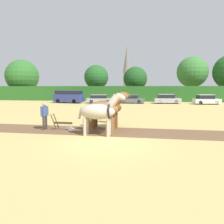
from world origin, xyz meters
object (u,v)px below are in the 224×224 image
object	(u,v)px
draft_horse_lead_left	(99,112)
draft_horse_lead_right	(104,109)
parked_car_center	(167,99)
parked_car_center_right	(206,100)
draft_horse_trail_left	(107,107)
farmer_at_plow	(45,114)
parked_van	(69,96)
tree_far_left	(22,76)
plow	(65,125)
tree_left	(96,77)
farmer_beside_team	(111,110)
parked_car_left	(100,99)
parked_car_center_left	(131,99)
tree_center_left	(135,79)
tree_center	(192,72)
church_spire	(127,69)

from	to	relation	value
draft_horse_lead_left	draft_horse_lead_right	bearing A→B (deg)	90.11
parked_car_center	parked_car_center_right	xyz separation A→B (m)	(6.00, -0.69, -0.01)
draft_horse_trail_left	farmer_at_plow	xyz separation A→B (m)	(-3.88, -1.19, -0.36)
farmer_at_plow	parked_van	size ratio (longest dim) A/B	0.33
tree_far_left	plow	world-z (taller)	tree_far_left
draft_horse_lead_left	draft_horse_trail_left	world-z (taller)	draft_horse_trail_left
draft_horse_lead_right	parked_car_center	world-z (taller)	draft_horse_lead_right
tree_left	farmer_beside_team	bearing A→B (deg)	-75.45
draft_horse_trail_left	draft_horse_lead_left	bearing A→B (deg)	-89.97
draft_horse_lead_right	plow	distance (m)	2.77
tree_far_left	farmer_beside_team	bearing A→B (deg)	-50.38
parked_car_left	tree_left	bearing A→B (deg)	102.26
parked_car_left	parked_car_center_left	distance (m)	5.30
tree_far_left	draft_horse_trail_left	distance (m)	40.86
farmer_beside_team	parked_car_center_left	xyz separation A→B (m)	(0.30, 20.48, -0.28)
draft_horse_trail_left	parked_car_center_left	bearing A→B (deg)	90.69
tree_far_left	parked_car_left	size ratio (longest dim) A/B	1.95
plow	draft_horse_lead_right	bearing A→B (deg)	0.00
plow	parked_car_center_left	xyz separation A→B (m)	(2.83, 23.49, 0.38)
farmer_at_plow	tree_center_left	bearing A→B (deg)	98.49
farmer_at_plow	parked_car_center_right	xyz separation A→B (m)	(15.98, 23.15, -0.30)
plow	parked_car_center_right	size ratio (longest dim) A/B	0.36
draft_horse_lead_left	parked_van	size ratio (longest dim) A/B	0.53
farmer_at_plow	parked_car_center_right	distance (m)	28.14
farmer_beside_team	tree_far_left	bearing A→B (deg)	-172.73
parked_car_left	plow	bearing A→B (deg)	-87.23
tree_left	parked_van	world-z (taller)	tree_left
farmer_beside_team	draft_horse_lead_left	bearing A→B (deg)	-32.45
farmer_beside_team	parked_car_center	bearing A→B (deg)	131.15
tree_center	draft_horse_lead_left	bearing A→B (deg)	-108.84
parked_car_center_right	tree_far_left	bearing A→B (deg)	158.95
tree_center_left	parked_car_center	world-z (taller)	tree_center_left
tree_center	draft_horse_lead_left	size ratio (longest dim) A/B	3.20
farmer_at_plow	parked_car_left	xyz separation A→B (m)	(-1.14, 23.01, -0.34)
farmer_at_plow	farmer_beside_team	distance (m)	4.92
plow	parked_van	size ratio (longest dim) A/B	0.28
draft_horse_lead_right	tree_center	bearing A→B (deg)	71.94
farmer_at_plow	parked_car_center	world-z (taller)	farmer_at_plow
tree_center_left	parked_car_center_left	xyz separation A→B (m)	(-0.23, -9.50, -3.75)
tree_left	church_spire	xyz separation A→B (m)	(4.29, 27.54, 3.79)
tree_far_left	church_spire	distance (m)	35.05
draft_horse_trail_left	parked_van	world-z (taller)	draft_horse_trail_left
draft_horse_lead_left	tree_left	bearing A→B (deg)	104.14
church_spire	draft_horse_lead_left	world-z (taller)	church_spire
draft_horse_trail_left	parked_car_left	bearing A→B (deg)	104.30
tree_left	draft_horse_trail_left	xyz separation A→B (m)	(7.87, -32.04, -3.43)
parked_car_left	tree_far_left	bearing A→B (deg)	149.53
draft_horse_lead_right	farmer_at_plow	bearing A→B (deg)	-178.44
farmer_beside_team	parked_van	size ratio (longest dim) A/B	0.32
tree_left	parked_car_center_right	size ratio (longest dim) A/B	1.81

